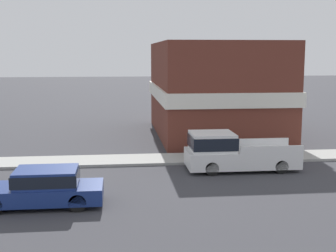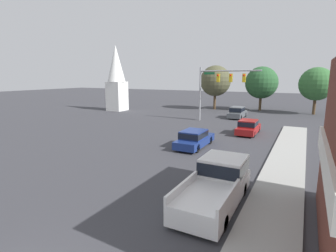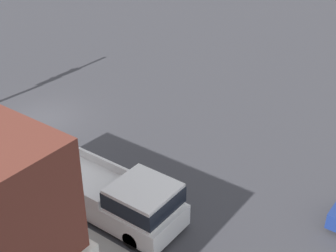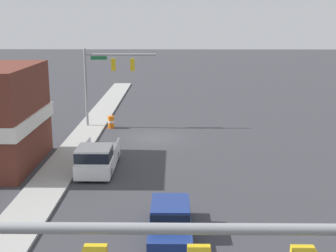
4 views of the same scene
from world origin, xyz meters
name	(u,v)px [view 1 (image 1 of 4)]	position (x,y,z in m)	size (l,w,h in m)	color
car_lead	(42,187)	(-1.43, 16.97, 0.75)	(1.86, 4.82, 1.44)	black
pickup_truck_parked	(231,152)	(3.23, 8.48, 0.94)	(2.14, 5.53, 1.91)	black
corner_brick_building	(214,89)	(13.68, 7.16, 3.24)	(12.85, 8.36, 6.54)	brown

